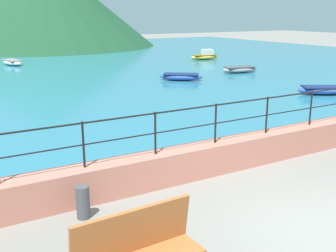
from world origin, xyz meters
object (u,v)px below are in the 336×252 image
at_px(bollard, 83,202).
at_px(boat_2, 12,62).
at_px(boat_1, 181,77).
at_px(boat_6, 323,90).
at_px(boat_0, 240,69).
at_px(boat_3, 205,56).
at_px(bench_main, 138,252).

height_order(bollard, boat_2, bollard).
bearing_deg(boat_1, boat_2, 119.99).
bearing_deg(bollard, boat_2, 83.02).
distance_m(bollard, boat_6, 13.99).
bearing_deg(boat_0, boat_1, -171.39).
bearing_deg(boat_3, boat_1, -132.13).
xyz_separation_m(boat_1, boat_2, (-6.61, 11.45, 0.00)).
bearing_deg(boat_3, boat_2, 164.59).
xyz_separation_m(boat_0, boat_3, (2.35, 7.01, 0.07)).
xyz_separation_m(bench_main, boat_1, (9.49, 14.23, -0.30)).
bearing_deg(bollard, boat_1, 51.64).
height_order(bollard, boat_1, bollard).
height_order(bench_main, boat_1, bench_main).
bearing_deg(boat_2, bollard, -96.98).
xyz_separation_m(bench_main, bollard, (0.02, 2.26, -0.26)).
bearing_deg(boat_6, boat_0, 80.30).
relative_size(boat_0, boat_1, 1.01).
height_order(bench_main, boat_3, bench_main).
distance_m(bollard, boat_1, 15.27).
distance_m(boat_0, boat_6, 7.29).
bearing_deg(boat_1, bollard, -128.36).
bearing_deg(boat_0, bollard, -138.04).
height_order(boat_1, boat_6, same).
relative_size(boat_1, boat_3, 1.00).
bearing_deg(boat_1, boat_6, -62.40).
relative_size(bench_main, bollard, 2.85).
xyz_separation_m(bollard, boat_0, (14.09, 12.67, -0.05)).
height_order(boat_3, boat_6, boat_3).
bearing_deg(boat_6, boat_2, 119.14).
relative_size(boat_0, boat_6, 0.99).
relative_size(bollard, boat_0, 0.25).
xyz_separation_m(boat_0, boat_6, (-1.23, -7.19, 0.00)).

